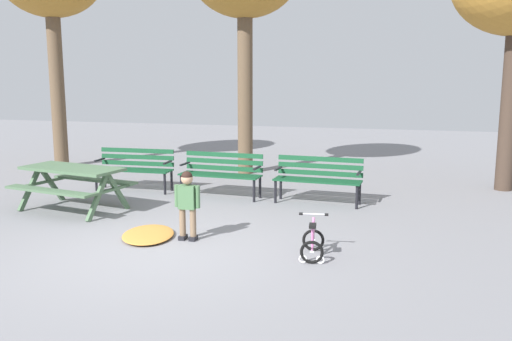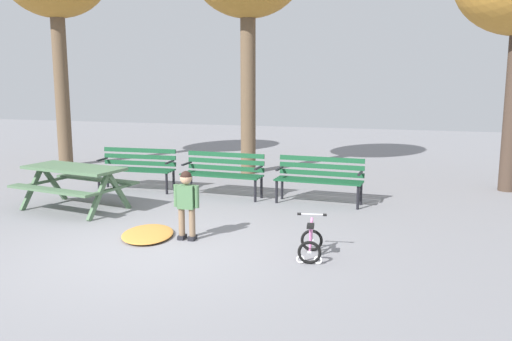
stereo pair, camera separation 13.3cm
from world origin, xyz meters
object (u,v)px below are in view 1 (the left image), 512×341
at_px(park_bench_far_left, 135,166).
at_px(park_bench_right, 318,176).
at_px(picnic_table, 72,177).
at_px(park_bench_left, 222,171).
at_px(kids_bicycle, 313,242).
at_px(child_standing, 187,200).

relative_size(park_bench_far_left, park_bench_right, 1.00).
bearing_deg(picnic_table, park_bench_far_left, 82.10).
bearing_deg(park_bench_left, kids_bicycle, -53.63).
xyz_separation_m(picnic_table, park_bench_far_left, (0.25, 1.82, -0.08)).
bearing_deg(park_bench_right, kids_bicycle, -82.50).
height_order(park_bench_far_left, child_standing, child_standing).
height_order(park_bench_far_left, park_bench_left, same).
distance_m(park_bench_far_left, park_bench_left, 1.91).
xyz_separation_m(park_bench_left, park_bench_right, (1.90, -0.05, 0.00)).
distance_m(park_bench_left, park_bench_right, 1.90).
bearing_deg(park_bench_far_left, park_bench_left, -2.93).
bearing_deg(park_bench_right, park_bench_left, 178.40).
relative_size(picnic_table, kids_bicycle, 3.42).
height_order(park_bench_far_left, kids_bicycle, park_bench_far_left).
bearing_deg(kids_bicycle, park_bench_right, 97.50).
height_order(park_bench_right, child_standing, child_standing).
xyz_separation_m(park_bench_far_left, park_bench_right, (3.81, -0.15, 0.00)).
distance_m(picnic_table, kids_bicycle, 4.70).
bearing_deg(child_standing, park_bench_far_left, 128.69).
distance_m(picnic_table, park_bench_left, 2.76).
distance_m(picnic_table, park_bench_far_left, 1.84).
relative_size(picnic_table, park_bench_far_left, 1.25).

